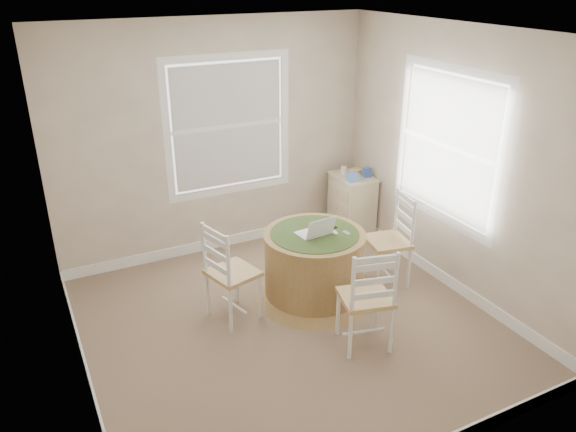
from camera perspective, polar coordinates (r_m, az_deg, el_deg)
room at (r=4.89m, az=1.07°, el=3.11°), size 3.64×3.64×2.64m
round_table at (r=5.53m, az=2.66°, el=-4.76°), size 1.17×1.17×0.71m
chair_left at (r=5.20m, az=-5.64°, el=-5.72°), size 0.50×0.51×0.95m
chair_near at (r=4.86m, az=7.90°, el=-8.16°), size 0.51×0.49×0.95m
chair_right at (r=5.83m, az=10.07°, el=-2.53°), size 0.47×0.49×0.95m
laptop at (r=5.34m, az=2.77°, el=-1.62°), size 0.33×0.30×0.22m
mouse at (r=5.39m, az=4.74°, el=-1.69°), size 0.06×0.09×0.03m
phone at (r=5.41m, az=5.96°, el=-1.74°), size 0.05×0.09×0.02m
keys at (r=5.49m, az=4.62°, el=-1.20°), size 0.06×0.05×0.02m
corner_chest at (r=6.92m, az=6.49°, el=1.15°), size 0.44×0.58×0.75m
tissue_box at (r=6.62m, az=6.61°, el=4.00°), size 0.12×0.12×0.10m
box_yellow at (r=6.84m, az=6.90°, el=4.48°), size 0.15×0.11×0.06m
box_blue at (r=6.75m, az=7.98°, el=4.44°), size 0.08×0.08×0.12m
cup_cream at (r=6.83m, az=5.71°, el=4.64°), size 0.07×0.07×0.09m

